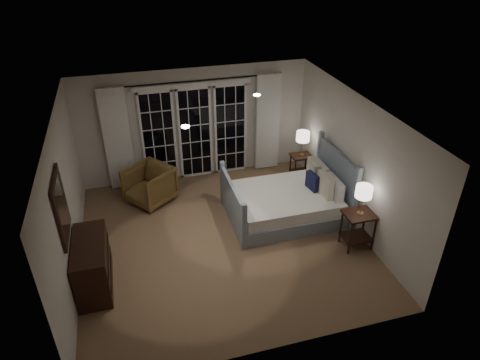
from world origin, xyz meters
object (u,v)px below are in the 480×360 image
object	(u,v)px
nightstand_right	(301,163)
lamp_left	(364,192)
nightstand_left	(358,224)
lamp_right	(303,137)
dresser	(93,265)
armchair	(150,185)
bed	(288,201)

from	to	relation	value
nightstand_right	lamp_left	world-z (taller)	lamp_left
nightstand_left	lamp_right	xyz separation A→B (m)	(-0.03, 2.52, 0.57)
nightstand_left	dresser	size ratio (longest dim) A/B	0.59
lamp_right	armchair	size ratio (longest dim) A/B	0.66
lamp_left	lamp_right	bearing A→B (deg)	90.63
armchair	dresser	bearing A→B (deg)	-63.14
lamp_left	armchair	xyz separation A→B (m)	(-3.40, 2.48, -0.75)
lamp_right	dresser	bearing A→B (deg)	-152.94
bed	nightstand_left	distance (m)	1.49
bed	lamp_left	xyz separation A→B (m)	(0.84, -1.22, 0.82)
nightstand_left	lamp_left	world-z (taller)	lamp_left
armchair	dresser	size ratio (longest dim) A/B	0.72
nightstand_left	bed	bearing A→B (deg)	124.43
nightstand_left	nightstand_right	world-z (taller)	nightstand_left
armchair	bed	bearing A→B (deg)	26.74
bed	nightstand_left	size ratio (longest dim) A/B	3.07
bed	armchair	bearing A→B (deg)	153.92
bed	lamp_right	bearing A→B (deg)	57.91
nightstand_right	lamp_right	xyz separation A→B (m)	(0.00, 0.00, 0.65)
lamp_right	lamp_left	bearing A→B (deg)	-89.37
bed	lamp_right	distance (m)	1.69
dresser	nightstand_right	bearing A→B (deg)	27.06
lamp_left	armchair	distance (m)	4.27
nightstand_left	lamp_right	size ratio (longest dim) A/B	1.25
nightstand_right	lamp_left	xyz separation A→B (m)	(0.03, -2.52, 0.76)
lamp_left	nightstand_right	bearing A→B (deg)	90.63
lamp_right	armchair	distance (m)	3.43
nightstand_right	armchair	world-z (taller)	armchair
dresser	lamp_right	bearing A→B (deg)	27.06
nightstand_left	dresser	distance (m)	4.49
bed	armchair	xyz separation A→B (m)	(-2.56, 1.25, 0.07)
nightstand_left	lamp_left	bearing A→B (deg)	-26.57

